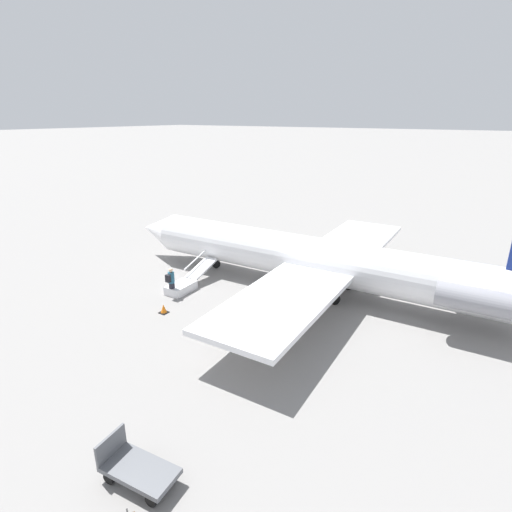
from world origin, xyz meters
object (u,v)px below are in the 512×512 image
boarding_stairs (185,283)px  luggage_cart (136,468)px  passenger (171,280)px  airplane_main (323,260)px

boarding_stairs → luggage_cart: boarding_stairs is taller
passenger → luggage_cart: 12.44m
boarding_stairs → passenger: (-0.07, 1.19, 0.63)m
airplane_main → luggage_cart: size_ratio=11.81×
boarding_stairs → passenger: passenger is taller
boarding_stairs → passenger: size_ratio=2.34×
boarding_stairs → luggage_cart: (-8.15, 10.63, 0.09)m
luggage_cart → passenger: bearing=-56.2°
passenger → luggage_cart: size_ratio=0.75×
airplane_main → passenger: 8.84m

